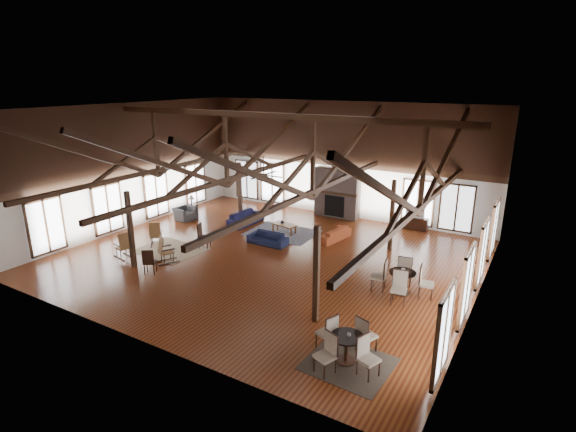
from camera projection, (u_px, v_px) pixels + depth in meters
The scene contains 31 objects.
floor at pixel (268, 257), 18.56m from camera, with size 16.00×16.00×0.00m, color brown.
ceiling at pixel (266, 109), 16.79m from camera, with size 16.00×14.00×0.02m, color black.
wall_back at pixel (341, 160), 23.43m from camera, with size 16.00×0.02×6.00m, color silver.
wall_front at pixel (123, 239), 11.92m from camera, with size 16.00×0.02×6.00m, color silver.
wall_left at pixel (128, 167), 21.58m from camera, with size 0.02×14.00×6.00m, color silver.
wall_right at pixel (485, 217), 13.77m from camera, with size 0.02×14.00×6.00m, color silver.
roof_truss at pixel (267, 161), 17.37m from camera, with size 15.60×14.07×3.14m.
post_grid at pixel (268, 222), 18.11m from camera, with size 8.16×7.16×3.05m.
fireplace at pixel (337, 193), 23.66m from camera, with size 2.50×0.69×2.60m.
ceiling_fan at pixel (264, 174), 16.39m from camera, with size 1.60×1.60×0.75m.
sofa_navy_front at pixel (268, 238), 19.96m from camera, with size 1.81×0.71×0.53m, color #141A37.
sofa_navy_left at pixel (246, 218), 22.73m from camera, with size 0.82×2.10×0.61m, color #141336.
sofa_orange at pixel (333, 234), 20.51m from camera, with size 0.77×1.96×0.57m, color maroon.
coffee_table at pixel (284, 225), 21.34m from camera, with size 1.30×0.84×0.46m.
vase at pixel (282, 222), 21.37m from camera, with size 0.18×0.18×0.18m, color #B2B2B2.
armchair at pixel (185, 213), 23.42m from camera, with size 0.89×1.02×0.66m, color #2E2E30.
side_table_lamp at pixel (192, 208), 24.00m from camera, with size 0.47×0.47×1.21m.
rocking_chair_a at pixel (156, 235), 19.71m from camera, with size 0.88×0.92×1.08m.
rocking_chair_b at pixel (164, 250), 17.87m from camera, with size 0.82×0.98×1.12m.
rocking_chair_c at pixel (124, 246), 18.36m from camera, with size 0.92×0.62×1.09m.
side_chair_a at pixel (202, 234), 19.45m from camera, with size 0.59×0.59×1.10m.
side_chair_b at pixel (149, 260), 16.76m from camera, with size 0.59×0.59×1.02m.
cafe_table_near at pixel (347, 344), 11.60m from camera, with size 2.04×2.04×1.05m.
cafe_table_far at pixel (402, 279), 15.29m from camera, with size 2.16×2.16×1.11m.
cup_near at pixel (349, 335), 11.50m from camera, with size 0.11×0.11×0.09m, color #B2B2B2.
cup_far at pixel (403, 270), 15.28m from camera, with size 0.12×0.12×0.10m, color #B2B2B2.
tv_console at pixel (416, 223), 21.96m from camera, with size 1.18×0.44×0.59m, color black.
television at pixel (416, 212), 21.82m from camera, with size 0.90×0.12×0.52m, color #B2B2B2.
rug_tan at pixel (169, 250), 19.33m from camera, with size 2.74×2.16×0.01m, color tan.
rug_navy at pixel (282, 233), 21.50m from camera, with size 3.16×2.37×0.01m, color #181D43.
rug_dark at pixel (349, 364), 11.64m from camera, with size 2.12×1.93×0.01m, color black.
Camera 1 is at (9.49, -14.40, 7.10)m, focal length 28.00 mm.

